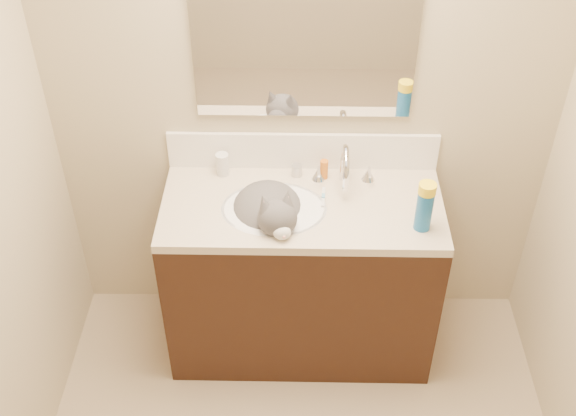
{
  "coord_description": "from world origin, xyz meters",
  "views": [
    {
      "loc": [
        -0.02,
        -1.38,
        2.8
      ],
      "look_at": [
        -0.06,
        0.92,
        0.88
      ],
      "focal_mm": 45.0,
      "sensor_mm": 36.0,
      "label": 1
    }
  ],
  "objects_px": {
    "pill_bottle": "(222,164)",
    "silver_jar": "(297,170)",
    "basin": "(274,221)",
    "cat": "(270,214)",
    "amber_bottle": "(324,169)",
    "faucet": "(344,169)",
    "vanity_cabinet": "(301,279)",
    "spray_can": "(424,210)"
  },
  "relations": [
    {
      "from": "faucet",
      "to": "spray_can",
      "type": "distance_m",
      "value": 0.41
    },
    {
      "from": "amber_bottle",
      "to": "spray_can",
      "type": "xyz_separation_m",
      "value": [
        0.39,
        -0.33,
        0.05
      ]
    },
    {
      "from": "pill_bottle",
      "to": "amber_bottle",
      "type": "distance_m",
      "value": 0.45
    },
    {
      "from": "faucet",
      "to": "pill_bottle",
      "type": "xyz_separation_m",
      "value": [
        -0.53,
        0.07,
        -0.03
      ]
    },
    {
      "from": "faucet",
      "to": "cat",
      "type": "xyz_separation_m",
      "value": [
        -0.32,
        -0.17,
        -0.11
      ]
    },
    {
      "from": "cat",
      "to": "amber_bottle",
      "type": "xyz_separation_m",
      "value": [
        0.23,
        0.23,
        0.07
      ]
    },
    {
      "from": "basin",
      "to": "vanity_cabinet",
      "type": "bearing_deg",
      "value": 14.04
    },
    {
      "from": "pill_bottle",
      "to": "silver_jar",
      "type": "distance_m",
      "value": 0.33
    },
    {
      "from": "cat",
      "to": "pill_bottle",
      "type": "bearing_deg",
      "value": 113.66
    },
    {
      "from": "faucet",
      "to": "pill_bottle",
      "type": "height_order",
      "value": "faucet"
    },
    {
      "from": "amber_bottle",
      "to": "silver_jar",
      "type": "bearing_deg",
      "value": 173.03
    },
    {
      "from": "basin",
      "to": "spray_can",
      "type": "relative_size",
      "value": 2.43
    },
    {
      "from": "faucet",
      "to": "pill_bottle",
      "type": "bearing_deg",
      "value": 172.41
    },
    {
      "from": "cat",
      "to": "spray_can",
      "type": "relative_size",
      "value": 2.52
    },
    {
      "from": "basin",
      "to": "spray_can",
      "type": "bearing_deg",
      "value": -10.29
    },
    {
      "from": "basin",
      "to": "pill_bottle",
      "type": "xyz_separation_m",
      "value": [
        -0.23,
        0.24,
        0.12
      ]
    },
    {
      "from": "silver_jar",
      "to": "amber_bottle",
      "type": "height_order",
      "value": "amber_bottle"
    },
    {
      "from": "silver_jar",
      "to": "amber_bottle",
      "type": "distance_m",
      "value": 0.12
    },
    {
      "from": "vanity_cabinet",
      "to": "cat",
      "type": "xyz_separation_m",
      "value": [
        -0.14,
        -0.04,
        0.43
      ]
    },
    {
      "from": "basin",
      "to": "faucet",
      "type": "bearing_deg",
      "value": 29.12
    },
    {
      "from": "pill_bottle",
      "to": "cat",
      "type": "bearing_deg",
      "value": -48.43
    },
    {
      "from": "vanity_cabinet",
      "to": "spray_can",
      "type": "relative_size",
      "value": 6.49
    },
    {
      "from": "silver_jar",
      "to": "basin",
      "type": "bearing_deg",
      "value": -111.93
    },
    {
      "from": "pill_bottle",
      "to": "vanity_cabinet",
      "type": "bearing_deg",
      "value": -30.42
    },
    {
      "from": "basin",
      "to": "pill_bottle",
      "type": "bearing_deg",
      "value": 134.58
    },
    {
      "from": "basin",
      "to": "faucet",
      "type": "relative_size",
      "value": 1.61
    },
    {
      "from": "silver_jar",
      "to": "amber_bottle",
      "type": "bearing_deg",
      "value": -6.97
    },
    {
      "from": "spray_can",
      "to": "cat",
      "type": "bearing_deg",
      "value": 170.56
    },
    {
      "from": "cat",
      "to": "pill_bottle",
      "type": "xyz_separation_m",
      "value": [
        -0.22,
        0.24,
        0.08
      ]
    },
    {
      "from": "silver_jar",
      "to": "pill_bottle",
      "type": "bearing_deg",
      "value": 179.13
    },
    {
      "from": "vanity_cabinet",
      "to": "faucet",
      "type": "distance_m",
      "value": 0.58
    },
    {
      "from": "cat",
      "to": "vanity_cabinet",
      "type": "bearing_deg",
      "value": -3.13
    },
    {
      "from": "silver_jar",
      "to": "amber_bottle",
      "type": "relative_size",
      "value": 0.59
    },
    {
      "from": "cat",
      "to": "spray_can",
      "type": "distance_m",
      "value": 0.64
    },
    {
      "from": "faucet",
      "to": "silver_jar",
      "type": "height_order",
      "value": "faucet"
    },
    {
      "from": "faucet",
      "to": "amber_bottle",
      "type": "xyz_separation_m",
      "value": [
        -0.09,
        0.05,
        -0.04
      ]
    },
    {
      "from": "cat",
      "to": "pill_bottle",
      "type": "distance_m",
      "value": 0.34
    },
    {
      "from": "basin",
      "to": "cat",
      "type": "bearing_deg",
      "value": -160.34
    },
    {
      "from": "silver_jar",
      "to": "spray_can",
      "type": "distance_m",
      "value": 0.62
    },
    {
      "from": "vanity_cabinet",
      "to": "spray_can",
      "type": "xyz_separation_m",
      "value": [
        0.49,
        -0.14,
        0.54
      ]
    },
    {
      "from": "basin",
      "to": "silver_jar",
      "type": "height_order",
      "value": "silver_jar"
    },
    {
      "from": "basin",
      "to": "silver_jar",
      "type": "distance_m",
      "value": 0.27
    }
  ]
}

